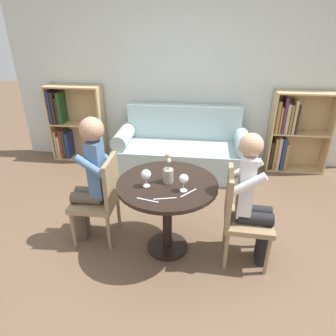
{
  "coord_description": "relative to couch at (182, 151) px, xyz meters",
  "views": [
    {
      "loc": [
        0.29,
        -2.3,
        2.05
      ],
      "look_at": [
        0.0,
        0.05,
        0.86
      ],
      "focal_mm": 32.0,
      "sensor_mm": 36.0,
      "label": 1
    }
  ],
  "objects": [
    {
      "name": "ground_plane",
      "position": [
        0.0,
        -1.71,
        -0.31
      ],
      "size": [
        16.0,
        16.0,
        0.0
      ],
      "primitive_type": "plane",
      "color": "brown"
    },
    {
      "name": "back_wall",
      "position": [
        0.0,
        0.42,
        1.04
      ],
      "size": [
        5.2,
        0.05,
        2.7
      ],
      "color": "silver",
      "rests_on": "ground_plane"
    },
    {
      "name": "round_table",
      "position": [
        0.0,
        -1.71,
        0.28
      ],
      "size": [
        0.9,
        0.9,
        0.74
      ],
      "color": "black",
      "rests_on": "ground_plane"
    },
    {
      "name": "couch",
      "position": [
        0.0,
        0.0,
        0.0
      ],
      "size": [
        1.89,
        0.8,
        0.92
      ],
      "color": "#A8C1C1",
      "rests_on": "ground_plane"
    },
    {
      "name": "bookshelf_left",
      "position": [
        -1.77,
        0.27,
        0.25
      ],
      "size": [
        0.82,
        0.28,
        1.16
      ],
      "color": "tan",
      "rests_on": "ground_plane"
    },
    {
      "name": "bookshelf_right",
      "position": [
        1.54,
        0.26,
        0.25
      ],
      "size": [
        0.82,
        0.28,
        1.16
      ],
      "color": "tan",
      "rests_on": "ground_plane"
    },
    {
      "name": "chair_left",
      "position": [
        -0.66,
        -1.63,
        0.18
      ],
      "size": [
        0.42,
        0.42,
        0.9
      ],
      "rotation": [
        0.0,
        0.0,
        -1.56
      ],
      "color": "#937A56",
      "rests_on": "ground_plane"
    },
    {
      "name": "chair_right",
      "position": [
        0.66,
        -1.75,
        0.18
      ],
      "size": [
        0.44,
        0.44,
        0.9
      ],
      "rotation": [
        0.0,
        0.0,
        1.53
      ],
      "color": "#937A56",
      "rests_on": "ground_plane"
    },
    {
      "name": "person_left",
      "position": [
        -0.75,
        -1.63,
        0.39
      ],
      "size": [
        0.42,
        0.34,
        1.29
      ],
      "rotation": [
        0.0,
        0.0,
        -1.56
      ],
      "color": "brown",
      "rests_on": "ground_plane"
    },
    {
      "name": "person_right",
      "position": [
        0.75,
        -1.76,
        0.35
      ],
      "size": [
        0.43,
        0.35,
        1.25
      ],
      "rotation": [
        0.0,
        0.0,
        1.53
      ],
      "color": "black",
      "rests_on": "ground_plane"
    },
    {
      "name": "wine_glass_left",
      "position": [
        -0.17,
        -1.79,
        0.54
      ],
      "size": [
        0.09,
        0.09,
        0.16
      ],
      "color": "white",
      "rests_on": "round_table"
    },
    {
      "name": "wine_glass_right",
      "position": [
        0.15,
        -1.83,
        0.54
      ],
      "size": [
        0.08,
        0.08,
        0.16
      ],
      "color": "white",
      "rests_on": "round_table"
    },
    {
      "name": "flower_vase",
      "position": [
        0.01,
        -1.69,
        0.51
      ],
      "size": [
        0.09,
        0.09,
        0.28
      ],
      "color": "#9E9384",
      "rests_on": "round_table"
    },
    {
      "name": "knife_left_setting",
      "position": [
        0.01,
        -1.97,
        0.43
      ],
      "size": [
        0.19,
        0.06,
        0.0
      ],
      "color": "silver",
      "rests_on": "round_table"
    },
    {
      "name": "fork_left_setting",
      "position": [
        -0.12,
        -2.01,
        0.43
      ],
      "size": [
        0.19,
        0.05,
        0.0
      ],
      "color": "silver",
      "rests_on": "round_table"
    },
    {
      "name": "knife_right_setting",
      "position": [
        0.2,
        -1.86,
        0.43
      ],
      "size": [
        0.13,
        0.15,
        0.0
      ],
      "color": "silver",
      "rests_on": "round_table"
    }
  ]
}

